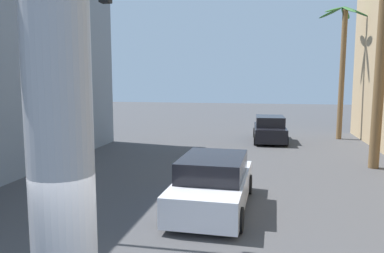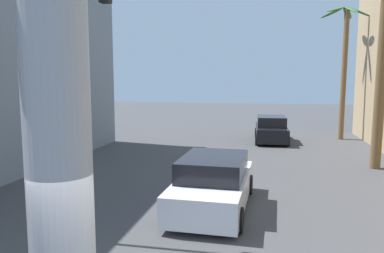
{
  "view_description": "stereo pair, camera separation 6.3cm",
  "coord_description": "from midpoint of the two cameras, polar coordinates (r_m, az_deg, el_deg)",
  "views": [
    {
      "loc": [
        1.89,
        -4.56,
        3.78
      ],
      "look_at": [
        0.0,
        4.86,
        2.58
      ],
      "focal_mm": 35.0,
      "sensor_mm": 36.0,
      "label": 1
    },
    {
      "loc": [
        1.95,
        -4.55,
        3.78
      ],
      "look_at": [
        0.0,
        4.86,
        2.58
      ],
      "focal_mm": 35.0,
      "sensor_mm": 36.0,
      "label": 2
    }
  ],
  "objects": [
    {
      "name": "palm_tree_mid_right",
      "position": [
        17.32,
        27.33,
        9.51
      ],
      "size": [
        3.28,
        3.41,
        8.1
      ],
      "color": "brown",
      "rests_on": "ground"
    },
    {
      "name": "palm_tree_far_right",
      "position": [
        25.69,
        22.24,
        9.82
      ],
      "size": [
        2.97,
        3.17,
        8.34
      ],
      "color": "brown",
      "rests_on": "ground"
    },
    {
      "name": "car_far",
      "position": [
        23.44,
        12.05,
        -0.47
      ],
      "size": [
        2.11,
        4.32,
        1.56
      ],
      "color": "black",
      "rests_on": "ground"
    },
    {
      "name": "ground_plane",
      "position": [
        15.16,
        4.11,
        -7.3
      ],
      "size": [
        91.28,
        91.28,
        0.0
      ],
      "primitive_type": "plane",
      "color": "#424244"
    },
    {
      "name": "car_lead",
      "position": [
        11.16,
        3.42,
        -8.69
      ],
      "size": [
        2.15,
        4.67,
        1.56
      ],
      "color": "black",
      "rests_on": "ground"
    }
  ]
}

